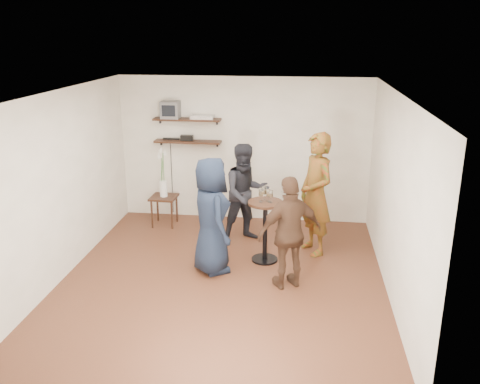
{
  "coord_description": "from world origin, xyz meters",
  "views": [
    {
      "loc": [
        1.05,
        -6.37,
        3.37
      ],
      "look_at": [
        0.19,
        0.4,
        1.18
      ],
      "focal_mm": 38.0,
      "sensor_mm": 36.0,
      "label": 1
    }
  ],
  "objects_px": {
    "dvd_deck": "(203,117)",
    "person_brown": "(290,233)",
    "person_plaid": "(316,194)",
    "side_table": "(164,201)",
    "drinks_table": "(265,223)",
    "crt_monitor": "(171,110)",
    "radio": "(187,138)",
    "person_dark": "(246,193)",
    "person_navy": "(211,216)"
  },
  "relations": [
    {
      "from": "dvd_deck",
      "to": "person_plaid",
      "type": "relative_size",
      "value": 0.21
    },
    {
      "from": "radio",
      "to": "person_navy",
      "type": "height_order",
      "value": "person_navy"
    },
    {
      "from": "dvd_deck",
      "to": "person_brown",
      "type": "xyz_separation_m",
      "value": [
        1.64,
        -2.43,
        -1.12
      ]
    },
    {
      "from": "drinks_table",
      "to": "person_dark",
      "type": "xyz_separation_m",
      "value": [
        -0.38,
        0.76,
        0.21
      ]
    },
    {
      "from": "dvd_deck",
      "to": "radio",
      "type": "height_order",
      "value": "dvd_deck"
    },
    {
      "from": "side_table",
      "to": "person_plaid",
      "type": "xyz_separation_m",
      "value": [
        2.65,
        -0.83,
        0.51
      ]
    },
    {
      "from": "dvd_deck",
      "to": "drinks_table",
      "type": "bearing_deg",
      "value": -53.22
    },
    {
      "from": "side_table",
      "to": "dvd_deck",
      "type": "bearing_deg",
      "value": 33.07
    },
    {
      "from": "crt_monitor",
      "to": "radio",
      "type": "height_order",
      "value": "crt_monitor"
    },
    {
      "from": "radio",
      "to": "side_table",
      "type": "distance_m",
      "value": 1.2
    },
    {
      "from": "person_navy",
      "to": "radio",
      "type": "bearing_deg",
      "value": -8.57
    },
    {
      "from": "person_plaid",
      "to": "person_navy",
      "type": "bearing_deg",
      "value": -89.89
    },
    {
      "from": "dvd_deck",
      "to": "person_brown",
      "type": "relative_size",
      "value": 0.26
    },
    {
      "from": "person_navy",
      "to": "dvd_deck",
      "type": "bearing_deg",
      "value": -15.95
    },
    {
      "from": "person_navy",
      "to": "person_brown",
      "type": "bearing_deg",
      "value": -136.26
    },
    {
      "from": "side_table",
      "to": "drinks_table",
      "type": "height_order",
      "value": "drinks_table"
    },
    {
      "from": "person_navy",
      "to": "drinks_table",
      "type": "bearing_deg",
      "value": -90.0
    },
    {
      "from": "side_table",
      "to": "person_navy",
      "type": "bearing_deg",
      "value": -55.24
    },
    {
      "from": "side_table",
      "to": "radio",
      "type": "bearing_deg",
      "value": 50.2
    },
    {
      "from": "person_plaid",
      "to": "person_brown",
      "type": "distance_m",
      "value": 1.24
    },
    {
      "from": "radio",
      "to": "person_navy",
      "type": "bearing_deg",
      "value": -68.9
    },
    {
      "from": "drinks_table",
      "to": "person_navy",
      "type": "distance_m",
      "value": 0.89
    },
    {
      "from": "person_dark",
      "to": "person_brown",
      "type": "bearing_deg",
      "value": -89.66
    },
    {
      "from": "person_brown",
      "to": "person_plaid",
      "type": "bearing_deg",
      "value": -133.84
    },
    {
      "from": "person_dark",
      "to": "person_brown",
      "type": "xyz_separation_m",
      "value": [
        0.77,
        -1.52,
        -0.04
      ]
    },
    {
      "from": "person_plaid",
      "to": "person_brown",
      "type": "relative_size",
      "value": 1.23
    },
    {
      "from": "radio",
      "to": "drinks_table",
      "type": "bearing_deg",
      "value": -47.23
    },
    {
      "from": "dvd_deck",
      "to": "person_navy",
      "type": "bearing_deg",
      "value": -76.28
    },
    {
      "from": "person_brown",
      "to": "side_table",
      "type": "bearing_deg",
      "value": -68.41
    },
    {
      "from": "drinks_table",
      "to": "person_brown",
      "type": "distance_m",
      "value": 0.87
    },
    {
      "from": "drinks_table",
      "to": "person_plaid",
      "type": "xyz_separation_m",
      "value": [
        0.74,
        0.42,
        0.35
      ]
    },
    {
      "from": "person_dark",
      "to": "dvd_deck",
      "type": "bearing_deg",
      "value": 107.27
    },
    {
      "from": "person_plaid",
      "to": "person_brown",
      "type": "xyz_separation_m",
      "value": [
        -0.35,
        -1.18,
        -0.18
      ]
    },
    {
      "from": "crt_monitor",
      "to": "drinks_table",
      "type": "xyz_separation_m",
      "value": [
        1.83,
        -1.68,
        -1.41
      ]
    },
    {
      "from": "drinks_table",
      "to": "person_plaid",
      "type": "bearing_deg",
      "value": 29.46
    },
    {
      "from": "drinks_table",
      "to": "person_dark",
      "type": "relative_size",
      "value": 0.58
    },
    {
      "from": "dvd_deck",
      "to": "person_plaid",
      "type": "distance_m",
      "value": 2.54
    },
    {
      "from": "radio",
      "to": "person_brown",
      "type": "relative_size",
      "value": 0.14
    },
    {
      "from": "person_brown",
      "to": "person_dark",
      "type": "bearing_deg",
      "value": -90.34
    },
    {
      "from": "drinks_table",
      "to": "person_navy",
      "type": "relative_size",
      "value": 0.56
    },
    {
      "from": "person_plaid",
      "to": "person_brown",
      "type": "bearing_deg",
      "value": -46.16
    },
    {
      "from": "dvd_deck",
      "to": "person_dark",
      "type": "distance_m",
      "value": 1.66
    },
    {
      "from": "dvd_deck",
      "to": "side_table",
      "type": "bearing_deg",
      "value": -146.93
    },
    {
      "from": "dvd_deck",
      "to": "radio",
      "type": "relative_size",
      "value": 1.82
    },
    {
      "from": "crt_monitor",
      "to": "dvd_deck",
      "type": "bearing_deg",
      "value": 0.0
    },
    {
      "from": "drinks_table",
      "to": "person_brown",
      "type": "relative_size",
      "value": 0.61
    },
    {
      "from": "side_table",
      "to": "person_dark",
      "type": "xyz_separation_m",
      "value": [
        1.52,
        -0.49,
        0.37
      ]
    },
    {
      "from": "dvd_deck",
      "to": "drinks_table",
      "type": "relative_size",
      "value": 0.42
    },
    {
      "from": "side_table",
      "to": "person_plaid",
      "type": "height_order",
      "value": "person_plaid"
    },
    {
      "from": "radio",
      "to": "person_dark",
      "type": "xyz_separation_m",
      "value": [
        1.17,
        -0.91,
        -0.7
      ]
    }
  ]
}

